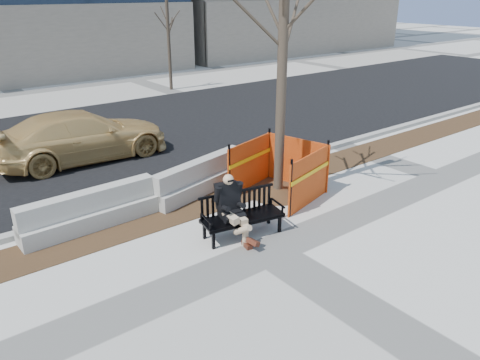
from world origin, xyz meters
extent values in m
plane|color=beige|center=(0.00, 0.00, 0.00)|extent=(120.00, 120.00, 0.00)
cube|color=#47301C|center=(0.00, 2.60, 0.00)|extent=(40.00, 1.20, 0.02)
cube|color=black|center=(0.00, 8.80, 0.00)|extent=(60.00, 10.40, 0.01)
cube|color=#9E9B93|center=(0.00, 3.55, 0.06)|extent=(60.00, 0.25, 0.12)
imported|color=tan|center=(-0.86, 7.35, 0.00)|extent=(5.04, 2.17, 1.45)
camera|label=1|loc=(-5.25, -5.89, 4.71)|focal=34.99mm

